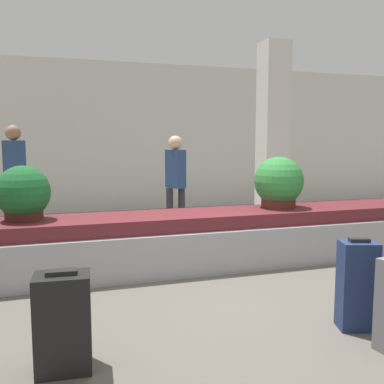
{
  "coord_description": "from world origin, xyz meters",
  "views": [
    {
      "loc": [
        -1.52,
        -3.6,
        1.49
      ],
      "look_at": [
        0.0,
        1.22,
        0.9
      ],
      "focal_mm": 40.0,
      "sensor_mm": 36.0,
      "label": 1
    }
  ],
  "objects": [
    {
      "name": "back_wall",
      "position": [
        0.0,
        5.78,
        1.6
      ],
      "size": [
        18.0,
        0.06,
        3.2
      ],
      "color": "silver",
      "rests_on": "ground_plane"
    },
    {
      "name": "carousel",
      "position": [
        0.0,
        1.22,
        0.31
      ],
      "size": [
        7.63,
        0.94,
        0.65
      ],
      "color": "#9E9EA3",
      "rests_on": "ground_plane"
    },
    {
      "name": "pillar",
      "position": [
        2.09,
        3.16,
        1.6
      ],
      "size": [
        0.45,
        0.45,
        3.2
      ],
      "color": "silver",
      "rests_on": "ground_plane"
    },
    {
      "name": "suitcase_3",
      "position": [
        0.73,
        -0.85,
        0.36
      ],
      "size": [
        0.33,
        0.28,
        0.74
      ],
      "rotation": [
        0.0,
        0.0,
        -0.3
      ],
      "color": "navy",
      "rests_on": "ground_plane"
    },
    {
      "name": "potted_plant_1",
      "position": [
        -1.88,
        1.3,
        0.93
      ],
      "size": [
        0.58,
        0.58,
        0.59
      ],
      "color": "#381914",
      "rests_on": "carousel"
    },
    {
      "name": "potted_plant_0",
      "position": [
        1.2,
        1.29,
        0.96
      ],
      "size": [
        0.63,
        0.63,
        0.66
      ],
      "color": "#4C2319",
      "rests_on": "carousel"
    },
    {
      "name": "ground_plane",
      "position": [
        0.0,
        0.0,
        0.0
      ],
      "size": [
        18.0,
        18.0,
        0.0
      ],
      "primitive_type": "plane",
      "color": "#59544C"
    },
    {
      "name": "traveler_0",
      "position": [
        -2.19,
        3.98,
        1.07
      ],
      "size": [
        0.37,
        0.33,
        1.77
      ],
      "rotation": [
        0.0,
        0.0,
        2.53
      ],
      "color": "#282833",
      "rests_on": "ground_plane"
    },
    {
      "name": "traveler_1",
      "position": [
        0.28,
        2.98,
        0.95
      ],
      "size": [
        0.31,
        0.36,
        1.6
      ],
      "rotation": [
        0.0,
        0.0,
        -1.17
      ],
      "color": "#282833",
      "rests_on": "ground_plane"
    },
    {
      "name": "suitcase_2",
      "position": [
        -1.52,
        -0.82,
        0.33
      ],
      "size": [
        0.37,
        0.28,
        0.68
      ],
      "rotation": [
        0.0,
        0.0,
        -0.08
      ],
      "color": "black",
      "rests_on": "ground_plane"
    }
  ]
}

